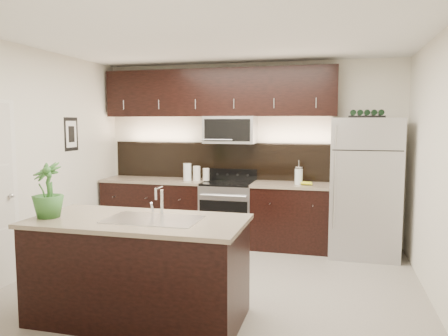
{
  "coord_description": "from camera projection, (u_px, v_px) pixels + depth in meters",
  "views": [
    {
      "loc": [
        1.27,
        -4.53,
        1.81
      ],
      "look_at": [
        -0.03,
        0.55,
        1.26
      ],
      "focal_mm": 35.0,
      "sensor_mm": 36.0,
      "label": 1
    }
  ],
  "objects": [
    {
      "name": "ground",
      "position": [
        214.0,
        285.0,
        4.87
      ],
      "size": [
        4.5,
        4.5,
        0.0
      ],
      "primitive_type": "plane",
      "color": "gray",
      "rests_on": "ground"
    },
    {
      "name": "room_walls",
      "position": [
        203.0,
        133.0,
        4.68
      ],
      "size": [
        4.52,
        4.02,
        2.71
      ],
      "color": "silver",
      "rests_on": "ground"
    },
    {
      "name": "counter_run",
      "position": [
        215.0,
        212.0,
        6.56
      ],
      "size": [
        3.51,
        0.65,
        0.94
      ],
      "color": "black",
      "rests_on": "ground"
    },
    {
      "name": "upper_fixtures",
      "position": [
        219.0,
        100.0,
        6.52
      ],
      "size": [
        3.49,
        0.4,
        1.66
      ],
      "color": "black",
      "rests_on": "counter_run"
    },
    {
      "name": "island",
      "position": [
        139.0,
        269.0,
        4.01
      ],
      "size": [
        1.96,
        0.96,
        0.94
      ],
      "color": "black",
      "rests_on": "ground"
    },
    {
      "name": "sink_faucet",
      "position": [
        154.0,
        218.0,
        3.93
      ],
      "size": [
        0.84,
        0.5,
        0.28
      ],
      "color": "silver",
      "rests_on": "island"
    },
    {
      "name": "refrigerator",
      "position": [
        364.0,
        187.0,
        5.93
      ],
      "size": [
        0.9,
        0.81,
        1.87
      ],
      "primitive_type": "cube",
      "color": "#B2B2B7",
      "rests_on": "ground"
    },
    {
      "name": "wine_rack",
      "position": [
        366.0,
        114.0,
        5.83
      ],
      "size": [
        0.46,
        0.29,
        0.11
      ],
      "color": "black",
      "rests_on": "refrigerator"
    },
    {
      "name": "plant",
      "position": [
        48.0,
        190.0,
        3.99
      ],
      "size": [
        0.34,
        0.34,
        0.51
      ],
      "primitive_type": "imported",
      "rotation": [
        0.0,
        0.0,
        -0.24
      ],
      "color": "#2F6628",
      "rests_on": "island"
    },
    {
      "name": "canisters",
      "position": [
        194.0,
        173.0,
        6.55
      ],
      "size": [
        0.38,
        0.17,
        0.26
      ],
      "rotation": [
        0.0,
        0.0,
        0.22
      ],
      "color": "silver",
      "rests_on": "counter_run"
    },
    {
      "name": "french_press",
      "position": [
        299.0,
        176.0,
        6.14
      ],
      "size": [
        0.12,
        0.12,
        0.33
      ],
      "rotation": [
        0.0,
        0.0,
        -0.2
      ],
      "color": "silver",
      "rests_on": "counter_run"
    },
    {
      "name": "bananas",
      "position": [
        304.0,
        183.0,
        6.11
      ],
      "size": [
        0.2,
        0.17,
        0.05
      ],
      "primitive_type": "ellipsoid",
      "rotation": [
        0.0,
        0.0,
        -0.26
      ],
      "color": "gold",
      "rests_on": "counter_run"
    }
  ]
}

